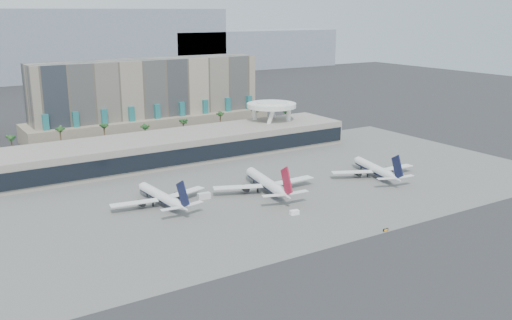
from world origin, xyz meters
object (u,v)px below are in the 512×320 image
airliner_right (375,169)px  service_vehicle_a (204,196)px  airliner_left (161,196)px  service_vehicle_b (294,212)px  taxiway_sign (386,230)px  airliner_centre (266,183)px

airliner_right → service_vehicle_a: airliner_right is taller
service_vehicle_a → airliner_left: bearing=-179.7°
service_vehicle_b → service_vehicle_a: bearing=129.9°
airliner_right → taxiway_sign: airliner_right is taller
airliner_right → airliner_centre: bearing=-174.6°
airliner_left → taxiway_sign: 80.01m
airliner_right → service_vehicle_b: airliner_right is taller
service_vehicle_b → taxiway_sign: size_ratio=1.53×
service_vehicle_a → service_vehicle_b: (18.63, -31.92, -0.36)m
airliner_right → service_vehicle_b: 59.52m
airliner_right → service_vehicle_b: size_ratio=12.48×
airliner_centre → airliner_right: size_ratio=1.11×
airliner_left → airliner_right: size_ratio=0.99×
airliner_left → taxiway_sign: airliner_left is taller
airliner_centre → service_vehicle_b: bearing=-92.2°
airliner_centre → service_vehicle_a: 25.11m
airliner_right → service_vehicle_b: (-56.20, -19.42, -2.65)m
airliner_centre → service_vehicle_a: airliner_centre is taller
airliner_left → service_vehicle_a: bearing=-10.6°
airliner_right → service_vehicle_a: size_ratio=8.22×
airliner_centre → airliner_right: (50.45, -7.04, -0.34)m
airliner_left → airliner_right: airliner_right is taller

